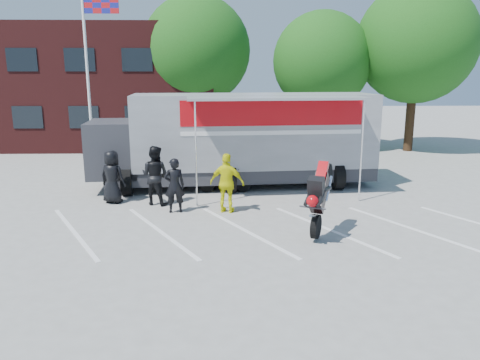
{
  "coord_description": "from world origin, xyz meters",
  "views": [
    {
      "loc": [
        -0.31,
        -11.55,
        4.38
      ],
      "look_at": [
        0.07,
        1.74,
        1.3
      ],
      "focal_mm": 35.0,
      "sensor_mm": 36.0,
      "label": 1
    }
  ],
  "objects_px": {
    "transporter_truck": "(241,185)",
    "parked_motorcycle": "(225,192)",
    "tree_mid": "(322,61)",
    "flagpole": "(92,56)",
    "spectator_leather_b": "(174,185)",
    "spectator_leather_c": "(155,175)",
    "spectator_leather_a": "(112,177)",
    "spectator_hivis": "(227,183)",
    "stunt_bike_rider": "(322,232)",
    "tree_right": "(416,44)",
    "tree_left": "(196,50)"
  },
  "relations": [
    {
      "from": "spectator_leather_b",
      "to": "spectator_leather_c",
      "type": "bearing_deg",
      "value": -60.35
    },
    {
      "from": "tree_left",
      "to": "spectator_leather_a",
      "type": "xyz_separation_m",
      "value": [
        -2.2,
        -11.97,
        -4.66
      ]
    },
    {
      "from": "spectator_leather_a",
      "to": "spectator_hivis",
      "type": "distance_m",
      "value": 4.09
    },
    {
      "from": "tree_left",
      "to": "tree_right",
      "type": "height_order",
      "value": "tree_right"
    },
    {
      "from": "spectator_leather_a",
      "to": "parked_motorcycle",
      "type": "bearing_deg",
      "value": -141.73
    },
    {
      "from": "transporter_truck",
      "to": "spectator_leather_a",
      "type": "relative_size",
      "value": 6.19
    },
    {
      "from": "transporter_truck",
      "to": "parked_motorcycle",
      "type": "xyz_separation_m",
      "value": [
        -0.64,
        -1.04,
        0.0
      ]
    },
    {
      "from": "spectator_leather_a",
      "to": "spectator_leather_c",
      "type": "xyz_separation_m",
      "value": [
        1.48,
        -0.22,
        0.09
      ]
    },
    {
      "from": "transporter_truck",
      "to": "spectator_leather_c",
      "type": "xyz_separation_m",
      "value": [
        -2.97,
        -2.6,
        1.0
      ]
    },
    {
      "from": "transporter_truck",
      "to": "stunt_bike_rider",
      "type": "bearing_deg",
      "value": -74.42
    },
    {
      "from": "flagpole",
      "to": "stunt_bike_rider",
      "type": "bearing_deg",
      "value": -47.03
    },
    {
      "from": "spectator_leather_a",
      "to": "spectator_leather_c",
      "type": "bearing_deg",
      "value": -169.47
    },
    {
      "from": "tree_mid",
      "to": "parked_motorcycle",
      "type": "relative_size",
      "value": 3.93
    },
    {
      "from": "flagpole",
      "to": "spectator_leather_b",
      "type": "distance_m",
      "value": 9.32
    },
    {
      "from": "flagpole",
      "to": "spectator_leather_c",
      "type": "height_order",
      "value": "flagpole"
    },
    {
      "from": "tree_mid",
      "to": "parked_motorcycle",
      "type": "xyz_separation_m",
      "value": [
        -5.39,
        -9.63,
        -4.94
      ]
    },
    {
      "from": "parked_motorcycle",
      "to": "spectator_hivis",
      "type": "relative_size",
      "value": 1.03
    },
    {
      "from": "tree_right",
      "to": "spectator_leather_b",
      "type": "xyz_separation_m",
      "value": [
        -11.97,
        -11.65,
        -5.0
      ]
    },
    {
      "from": "flagpole",
      "to": "tree_right",
      "type": "bearing_deg",
      "value": 15.48
    },
    {
      "from": "tree_left",
      "to": "transporter_truck",
      "type": "height_order",
      "value": "tree_left"
    },
    {
      "from": "parked_motorcycle",
      "to": "flagpole",
      "type": "bearing_deg",
      "value": 53.24
    },
    {
      "from": "tree_right",
      "to": "transporter_truck",
      "type": "xyz_separation_m",
      "value": [
        -9.75,
        -8.08,
        -5.88
      ]
    },
    {
      "from": "tree_right",
      "to": "spectator_leather_a",
      "type": "relative_size",
      "value": 5.04
    },
    {
      "from": "tree_right",
      "to": "transporter_truck",
      "type": "distance_m",
      "value": 13.96
    },
    {
      "from": "flagpole",
      "to": "parked_motorcycle",
      "type": "xyz_separation_m",
      "value": [
        5.86,
        -4.63,
        -5.05
      ]
    },
    {
      "from": "spectator_hivis",
      "to": "parked_motorcycle",
      "type": "bearing_deg",
      "value": -71.64
    },
    {
      "from": "flagpole",
      "to": "stunt_bike_rider",
      "type": "relative_size",
      "value": 3.66
    },
    {
      "from": "spectator_leather_a",
      "to": "tree_left",
      "type": "bearing_deg",
      "value": -81.5
    },
    {
      "from": "tree_left",
      "to": "tree_mid",
      "type": "height_order",
      "value": "tree_left"
    },
    {
      "from": "spectator_hivis",
      "to": "transporter_truck",
      "type": "bearing_deg",
      "value": -82.23
    },
    {
      "from": "spectator_leather_a",
      "to": "flagpole",
      "type": "bearing_deg",
      "value": -52.18
    },
    {
      "from": "spectator_leather_b",
      "to": "spectator_leather_a",
      "type": "bearing_deg",
      "value": -36.18
    },
    {
      "from": "stunt_bike_rider",
      "to": "spectator_hivis",
      "type": "bearing_deg",
      "value": 167.26
    },
    {
      "from": "flagpole",
      "to": "tree_left",
      "type": "xyz_separation_m",
      "value": [
        4.24,
        6.0,
        0.51
      ]
    },
    {
      "from": "spectator_leather_b",
      "to": "tree_mid",
      "type": "bearing_deg",
      "value": -128.12
    },
    {
      "from": "stunt_bike_rider",
      "to": "spectator_leather_b",
      "type": "height_order",
      "value": "spectator_leather_b"
    },
    {
      "from": "tree_right",
      "to": "tree_mid",
      "type": "bearing_deg",
      "value": 174.29
    },
    {
      "from": "tree_right",
      "to": "spectator_leather_b",
      "type": "bearing_deg",
      "value": -135.78
    },
    {
      "from": "tree_mid",
      "to": "spectator_leather_b",
      "type": "height_order",
      "value": "tree_mid"
    },
    {
      "from": "tree_left",
      "to": "stunt_bike_rider",
      "type": "relative_size",
      "value": 3.95
    },
    {
      "from": "tree_right",
      "to": "stunt_bike_rider",
      "type": "bearing_deg",
      "value": -119.18
    },
    {
      "from": "stunt_bike_rider",
      "to": "spectator_leather_a",
      "type": "relative_size",
      "value": 1.21
    },
    {
      "from": "tree_right",
      "to": "spectator_hivis",
      "type": "distance_m",
      "value": 16.34
    },
    {
      "from": "stunt_bike_rider",
      "to": "spectator_leather_a",
      "type": "xyz_separation_m",
      "value": [
        -6.54,
        3.25,
        0.9
      ]
    },
    {
      "from": "tree_left",
      "to": "tree_right",
      "type": "relative_size",
      "value": 0.95
    },
    {
      "from": "parked_motorcycle",
      "to": "spectator_leather_c",
      "type": "bearing_deg",
      "value": 125.29
    },
    {
      "from": "tree_left",
      "to": "spectator_leather_a",
      "type": "distance_m",
      "value": 13.03
    },
    {
      "from": "flagpole",
      "to": "tree_left",
      "type": "bearing_deg",
      "value": 54.72
    },
    {
      "from": "tree_right",
      "to": "spectator_leather_c",
      "type": "height_order",
      "value": "tree_right"
    },
    {
      "from": "tree_mid",
      "to": "transporter_truck",
      "type": "height_order",
      "value": "tree_mid"
    }
  ]
}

